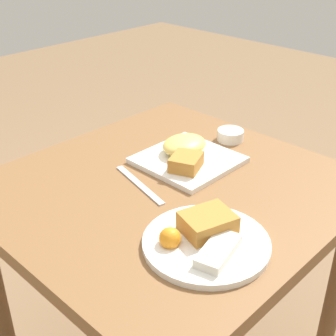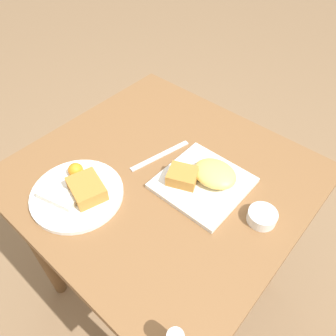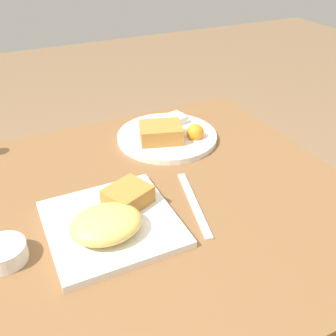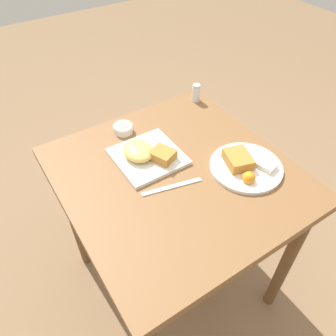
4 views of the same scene
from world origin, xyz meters
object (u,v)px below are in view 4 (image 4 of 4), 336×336
plate_square_near (146,154)px  plate_oval_far (245,166)px  butter_knife (172,187)px  salt_shaker (196,94)px  sauce_ramekin (123,128)px

plate_square_near → plate_oval_far: 0.36m
plate_oval_far → butter_knife: bearing=-104.1°
plate_square_near → salt_shaker: (-0.22, 0.38, 0.01)m
plate_oval_far → butter_knife: (-0.07, -0.27, -0.01)m
sauce_ramekin → salt_shaker: 0.38m
plate_oval_far → sauce_ramekin: 0.50m
sauce_ramekin → plate_oval_far: bearing=31.7°
plate_square_near → salt_shaker: size_ratio=2.94×
plate_oval_far → butter_knife: size_ratio=1.22×
plate_oval_far → plate_square_near: bearing=-131.8°
plate_square_near → butter_knife: plate_square_near is taller
plate_oval_far → salt_shaker: bearing=165.4°
plate_square_near → salt_shaker: salt_shaker is taller
salt_shaker → butter_knife: salt_shaker is taller
plate_square_near → sauce_ramekin: 0.19m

